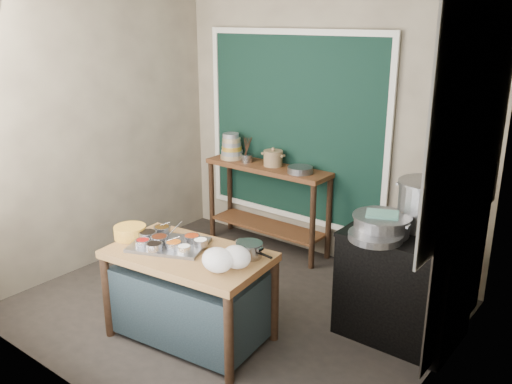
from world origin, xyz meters
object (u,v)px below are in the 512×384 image
Objects in this scene: stove_block at (403,286)px; saucepan at (249,250)px; yellow_basin at (130,232)px; condiment_tray at (169,245)px; prep_table at (190,296)px; utensil_cup at (247,158)px; back_counter at (268,207)px; stock_pot at (427,205)px; steamer at (382,224)px; ceramic_crock at (273,159)px.

stove_block is 4.30× the size of saucepan.
condiment_tray is at bearing 11.27° from yellow_basin.
prep_table is 0.44m from condiment_tray.
yellow_basin is 1.84× the size of utensil_cup.
utensil_cup is at bearing -175.82° from back_counter.
utensil_cup is at bearing 167.13° from stock_pot.
utensil_cup is (-2.17, 0.71, 0.57)m from stove_block.
stove_block is 1.95× the size of steamer.
steamer is at bearing -140.95° from stove_block.
stove_block is 1.30m from saucepan.
yellow_basin is at bearing -154.80° from saucepan.
prep_table is at bearing 8.56° from yellow_basin.
stove_block is at bearing -105.15° from stock_pot.
yellow_basin is (-1.87, -1.18, 0.38)m from stove_block.
yellow_basin is 0.54× the size of stock_pot.
prep_table is 8.80× the size of utensil_cup.
condiment_tray is 1.19× the size of stock_pot.
back_counter is 3.15× the size of steamer.
saucepan reaches higher than prep_table.
stove_block is 0.57m from steamer.
yellow_basin is 0.57× the size of steamer.
stove_block is 1.89m from condiment_tray.
stock_pot reaches higher than yellow_basin.
stock_pot is at bearing 57.23° from saucepan.
saucepan is 1.45m from stock_pot.
back_counter is 6.93× the size of saucepan.
prep_table is at bearing -139.69° from steamer.
stove_block and yellow_basin have the same top height.
stove_block is at bearing 39.05° from steamer.
condiment_tray is 2.75× the size of saucepan.
yellow_basin is at bearing -147.74° from stove_block.
saucepan is at bearing -130.82° from stock_pot.
saucepan is 0.97× the size of ceramic_crock.
yellow_basin is at bearing -89.24° from back_counter.
stock_pot is (1.93, 1.39, 0.27)m from yellow_basin.
prep_table is 1.70m from stove_block.
utensil_cup is at bearing 161.88° from stove_block.
ceramic_crock is at bearing 100.56° from condiment_tray.
stove_block is (1.30, 1.10, 0.05)m from prep_table.
back_counter is 5.56× the size of yellow_basin.
utensil_cup reaches higher than condiment_tray.
ceramic_crock is at bearing 7.03° from utensil_cup.
back_counter is 1.94m from yellow_basin.
yellow_basin is 1.21× the size of ceramic_crock.
back_counter is at bearing 102.31° from condiment_tray.
steamer is (-0.22, -0.34, -0.12)m from stock_pot.
saucepan is at bearing -57.45° from back_counter.
yellow_basin is 2.01m from steamer.
prep_table is at bearing -144.36° from saucepan.
stove_block is at bearing -22.13° from ceramic_crock.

